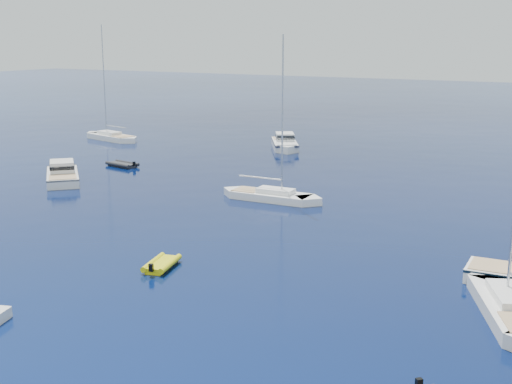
% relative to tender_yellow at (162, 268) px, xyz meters
% --- Properties ---
extents(motor_cruiser_far_l, '(8.82, 8.69, 2.49)m').
position_rel_tender_yellow_xyz_m(motor_cruiser_far_l, '(-23.84, 15.69, 0.00)').
color(motor_cruiser_far_l, silver).
rests_on(motor_cruiser_far_l, ground).
extents(motor_cruiser_horizon, '(7.38, 9.49, 2.46)m').
position_rel_tender_yellow_xyz_m(motor_cruiser_horizon, '(-13.96, 43.34, 0.00)').
color(motor_cruiser_horizon, white).
rests_on(motor_cruiser_horizon, ground).
extents(sailboat_mid_r, '(7.09, 11.21, 16.17)m').
position_rel_tender_yellow_xyz_m(sailboat_mid_r, '(19.54, 2.86, 0.00)').
color(sailboat_mid_r, silver).
rests_on(sailboat_mid_r, ground).
extents(sailboat_centre, '(9.78, 2.89, 14.25)m').
position_rel_tender_yellow_xyz_m(sailboat_centre, '(-2.51, 18.55, 0.00)').
color(sailboat_centre, white).
rests_on(sailboat_centre, ground).
extents(sailboat_far_l, '(11.00, 5.12, 15.66)m').
position_rel_tender_yellow_xyz_m(sailboat_far_l, '(-37.60, 38.35, 0.00)').
color(sailboat_far_l, white).
rests_on(sailboat_far_l, ground).
extents(tender_yellow, '(2.46, 3.41, 0.95)m').
position_rel_tender_yellow_xyz_m(tender_yellow, '(0.00, 0.00, 0.00)').
color(tender_yellow, '#D1CF0C').
rests_on(tender_yellow, ground).
extents(tender_grey_far, '(4.05, 2.64, 0.95)m').
position_rel_tender_yellow_xyz_m(tender_grey_far, '(-23.60, 24.14, 0.00)').
color(tender_grey_far, black).
rests_on(tender_grey_far, ground).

